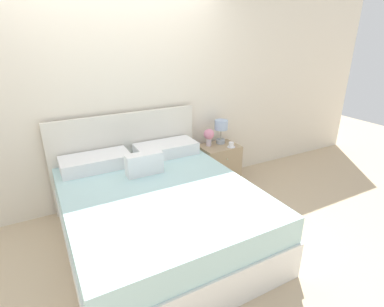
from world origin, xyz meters
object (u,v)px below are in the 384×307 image
at_px(nightstand, 219,165).
at_px(flower_vase, 209,135).
at_px(table_lamp, 221,128).
at_px(bed, 157,211).
at_px(teacup, 231,145).

distance_m(nightstand, flower_vase, 0.44).
bearing_deg(nightstand, table_lamp, 47.14).
distance_m(bed, teacup, 1.47).
height_order(table_lamp, flower_vase, table_lamp).
distance_m(table_lamp, flower_vase, 0.21).
bearing_deg(teacup, flower_vase, 141.14).
xyz_separation_m(bed, teacup, (1.31, 0.61, 0.26)).
xyz_separation_m(bed, flower_vase, (1.08, 0.80, 0.38)).
bearing_deg(flower_vase, table_lamp, 1.48).
relative_size(table_lamp, teacup, 3.03).
bearing_deg(bed, teacup, 24.98).
bearing_deg(table_lamp, bed, -147.73).
bearing_deg(bed, flower_vase, 36.43).
relative_size(nightstand, teacup, 5.20).
xyz_separation_m(bed, table_lamp, (1.27, 0.80, 0.45)).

